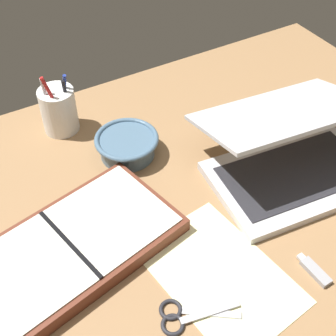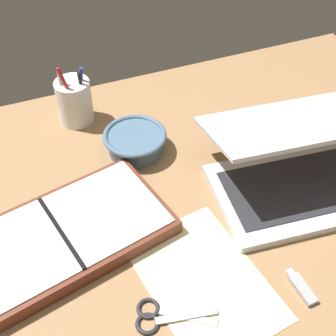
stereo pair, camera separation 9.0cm
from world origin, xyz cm
name	(u,v)px [view 1 (the left image)]	position (x,y,z in cm)	size (l,w,h in cm)	color
desk_top	(190,221)	(0.00, 0.00, 1.00)	(140.00, 100.00, 2.00)	#936D47
laptop	(291,154)	(24.50, 0.79, 6.96)	(36.97, 32.71, 16.08)	silver
bowl	(127,145)	(-2.53, 22.40, 4.78)	(13.96, 13.96, 4.97)	slate
pen_cup	(59,110)	(-11.88, 37.97, 7.43)	(8.10, 8.10, 15.85)	white
planner	(71,249)	(-23.11, 3.53, 3.66)	(42.76, 29.02, 3.50)	brown
scissors	(182,316)	(-12.16, -16.80, 2.34)	(13.38, 9.04, 0.80)	#B7B7BC
paper_sheet_front	(220,275)	(-2.35, -13.38, 2.08)	(18.76, 27.54, 0.16)	#F4EFB2
usb_drive	(315,271)	(12.34, -21.17, 2.50)	(2.24, 7.26, 1.00)	#99999E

